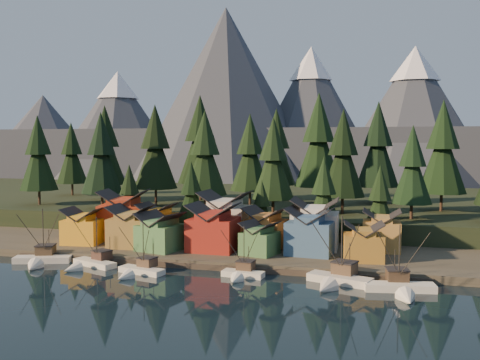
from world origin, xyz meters
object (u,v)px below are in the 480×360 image
(boat_4, at_px, (241,266))
(house_front_1, at_px, (131,225))
(boat_2, at_px, (138,264))
(boat_6, at_px, (401,280))
(boat_1, at_px, (90,257))
(boat_5, at_px, (337,271))
(house_back_1, at_px, (157,221))
(boat_0, at_px, (40,253))
(house_back_0, at_px, (124,213))
(house_front_0, at_px, (83,225))

(boat_4, xyz_separation_m, house_front_1, (-27.91, 13.70, 4.08))
(boat_2, distance_m, boat_6, 45.19)
(boat_1, height_order, house_front_1, house_front_1)
(boat_5, bearing_deg, house_back_1, 171.82)
(boat_1, bearing_deg, boat_0, -158.31)
(boat_0, bearing_deg, boat_5, -18.61)
(boat_1, xyz_separation_m, boat_6, (56.57, -2.78, 0.19))
(house_back_0, bearing_deg, boat_0, -119.43)
(boat_6, bearing_deg, house_front_0, 156.64)
(boat_4, xyz_separation_m, boat_5, (16.48, -0.24, 0.36))
(boat_4, relative_size, house_back_1, 1.18)
(boat_5, height_order, boat_6, boat_5)
(house_back_0, bearing_deg, boat_5, -35.12)
(boat_0, distance_m, boat_2, 22.26)
(boat_4, height_order, house_front_0, house_front_0)
(boat_0, distance_m, boat_1, 10.71)
(boat_5, bearing_deg, boat_4, -162.10)
(boat_2, bearing_deg, boat_4, 21.90)
(house_front_1, distance_m, house_back_1, 7.70)
(boat_5, bearing_deg, boat_0, -161.76)
(house_front_1, bearing_deg, house_back_1, 64.46)
(house_back_0, bearing_deg, house_front_1, -65.70)
(boat_4, bearing_deg, house_back_1, 145.79)
(boat_4, xyz_separation_m, house_back_1, (-25.10, 20.86, 3.91))
(boat_1, relative_size, boat_2, 1.05)
(boat_0, relative_size, boat_5, 0.95)
(boat_5, relative_size, house_front_1, 1.40)
(house_front_0, xyz_separation_m, house_back_1, (14.48, 6.82, 0.37))
(boat_0, distance_m, boat_6, 67.33)
(boat_4, relative_size, boat_6, 0.80)
(boat_1, relative_size, boat_4, 1.05)
(boat_4, relative_size, boat_5, 0.79)
(boat_1, xyz_separation_m, boat_4, (29.88, -0.31, 0.12))
(boat_5, xyz_separation_m, house_front_0, (-56.07, 14.29, 3.18))
(boat_1, bearing_deg, house_back_1, 98.26)
(house_front_0, bearing_deg, boat_2, -44.03)
(house_back_0, bearing_deg, house_back_1, -16.93)
(boat_0, relative_size, house_back_1, 1.43)
(boat_0, height_order, house_front_0, boat_0)
(boat_4, xyz_separation_m, boat_6, (26.68, -2.47, 0.07))
(boat_2, bearing_deg, house_front_1, 134.05)
(boat_5, distance_m, house_back_0, 54.95)
(boat_6, relative_size, house_front_0, 1.48)
(boat_5, height_order, house_front_0, boat_5)
(boat_2, xyz_separation_m, boat_4, (18.51, 2.57, 0.16))
(house_front_0, bearing_deg, boat_5, -20.08)
(boat_4, distance_m, house_front_0, 42.15)
(boat_4, bearing_deg, boat_0, -174.83)
(boat_2, height_order, house_back_0, house_back_0)
(boat_6, bearing_deg, boat_5, 158.30)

